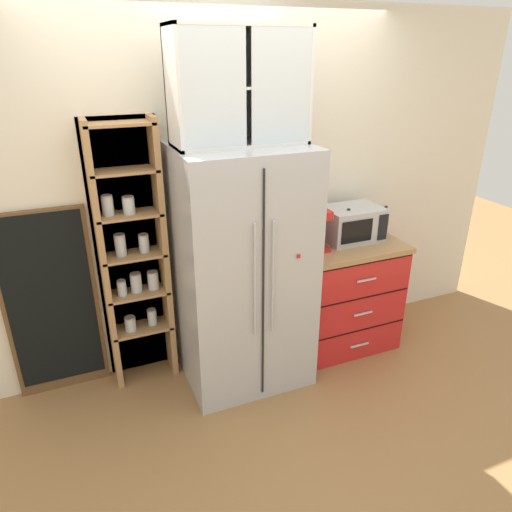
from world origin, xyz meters
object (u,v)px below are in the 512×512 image
mug_charcoal (348,238)px  mug_red (349,239)px  chalkboard_menu (52,304)px  microwave (352,224)px  bottle_cobalt (384,223)px  coffee_maker (313,228)px  bottle_green (347,228)px  refrigerator (243,269)px

mug_charcoal → mug_red: bearing=-90.0°
mug_charcoal → chalkboard_menu: size_ratio=0.08×
microwave → bottle_cobalt: 0.29m
mug_red → coffee_maker: bearing=172.1°
coffee_maker → chalkboard_menu: bearing=172.0°
bottle_green → chalkboard_menu: chalkboard_menu is taller
chalkboard_menu → refrigerator: bearing=-14.9°
bottle_cobalt → refrigerator: bearing=-175.6°
coffee_maker → mug_red: (0.29, -0.04, -0.11)m
chalkboard_menu → bottle_cobalt: bearing=-5.4°
mug_red → chalkboard_menu: chalkboard_menu is taller
mug_red → chalkboard_menu: 2.17m
refrigerator → mug_charcoal: 0.88m
mug_red → mug_charcoal: (0.00, 0.01, 0.00)m
mug_charcoal → bottle_cobalt: bearing=7.4°
bottle_green → chalkboard_menu: (-2.13, 0.26, -0.33)m
mug_red → bottle_cobalt: bottle_cobalt is taller
refrigerator → coffee_maker: 0.62m
refrigerator → chalkboard_menu: refrigerator is taller
refrigerator → chalkboard_menu: (-1.25, 0.33, -0.18)m
refrigerator → bottle_cobalt: 1.25m
mug_charcoal → bottle_cobalt: bottle_cobalt is taller
refrigerator → mug_charcoal: (0.88, 0.05, 0.08)m
microwave → bottle_green: bearing=-146.3°
mug_red → mug_charcoal: bearing=90.0°
microwave → chalkboard_menu: chalkboard_menu is taller
bottle_green → mug_red: bearing=-87.0°
refrigerator → bottle_green: bearing=4.6°
coffee_maker → mug_red: bearing=-7.9°
mug_red → bottle_cobalt: (0.36, 0.06, 0.06)m
coffee_maker → bottle_green: (0.29, -0.00, -0.04)m
bottle_green → chalkboard_menu: bearing=173.0°
bottle_green → coffee_maker: bearing=179.1°
coffee_maker → bottle_green: bearing=-0.9°
microwave → coffee_maker: coffee_maker is taller
microwave → bottle_cobalt: size_ratio=1.82×
mug_red → bottle_green: (-0.00, 0.04, 0.07)m
mug_red → bottle_cobalt: size_ratio=0.47×
bottle_cobalt → bottle_green: size_ratio=0.89×
mug_red → bottle_cobalt: bearing=9.6°
bottle_cobalt → coffee_maker: bearing=-178.2°
refrigerator → chalkboard_menu: bearing=165.1°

